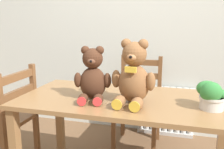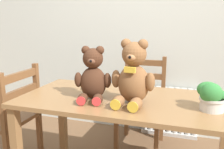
{
  "view_description": "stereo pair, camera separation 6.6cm",
  "coord_description": "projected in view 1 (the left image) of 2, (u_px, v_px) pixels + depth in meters",
  "views": [
    {
      "loc": [
        0.36,
        -1.26,
        1.28
      ],
      "look_at": [
        -0.08,
        0.3,
        0.92
      ],
      "focal_mm": 40.0,
      "sensor_mm": 36.0,
      "label": 1
    },
    {
      "loc": [
        0.42,
        -1.24,
        1.28
      ],
      "look_at": [
        -0.08,
        0.3,
        0.92
      ],
      "focal_mm": 40.0,
      "sensor_mm": 36.0,
      "label": 2
    }
  ],
  "objects": [
    {
      "name": "wall_back",
      "position": [
        150.0,
        18.0,
        2.72
      ],
      "size": [
        8.0,
        0.04,
        2.6
      ],
      "primitive_type": "cube",
      "color": "silver",
      "rests_on": "ground_plane"
    },
    {
      "name": "radiator",
      "position": [
        165.0,
        113.0,
        2.82
      ],
      "size": [
        0.62,
        0.1,
        0.56
      ],
      "color": "beige",
      "rests_on": "ground_plane"
    },
    {
      "name": "dining_table",
      "position": [
        126.0,
        112.0,
        1.77
      ],
      "size": [
        1.49,
        0.74,
        0.75
      ],
      "color": "olive",
      "rests_on": "ground_plane"
    },
    {
      "name": "wooden_chair_behind",
      "position": [
        138.0,
        102.0,
        2.56
      ],
      "size": [
        0.43,
        0.43,
        0.92
      ],
      "rotation": [
        0.0,
        0.0,
        3.14
      ],
      "color": "brown",
      "rests_on": "ground_plane"
    },
    {
      "name": "wooden_chair_side",
      "position": [
        7.0,
        120.0,
        2.05
      ],
      "size": [
        0.38,
        0.46,
        0.92
      ],
      "rotation": [
        0.0,
        0.0,
        1.57
      ],
      "color": "brown",
      "rests_on": "ground_plane"
    },
    {
      "name": "teddy_bear_left",
      "position": [
        93.0,
        77.0,
        1.69
      ],
      "size": [
        0.26,
        0.28,
        0.37
      ],
      "rotation": [
        0.0,
        0.0,
        3.35
      ],
      "color": "#472819",
      "rests_on": "dining_table"
    },
    {
      "name": "teddy_bear_right",
      "position": [
        133.0,
        76.0,
        1.61
      ],
      "size": [
        0.29,
        0.3,
        0.42
      ],
      "rotation": [
        0.0,
        0.0,
        3.07
      ],
      "color": "brown",
      "rests_on": "dining_table"
    },
    {
      "name": "potted_plant",
      "position": [
        211.0,
        95.0,
        1.52
      ],
      "size": [
        0.18,
        0.19,
        0.18
      ],
      "color": "beige",
      "rests_on": "dining_table"
    }
  ]
}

